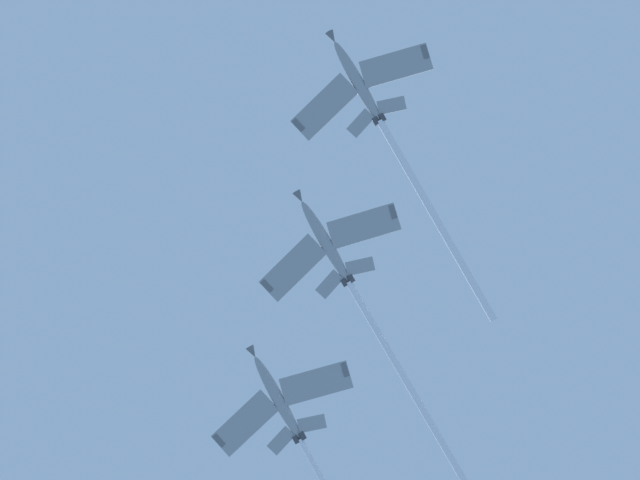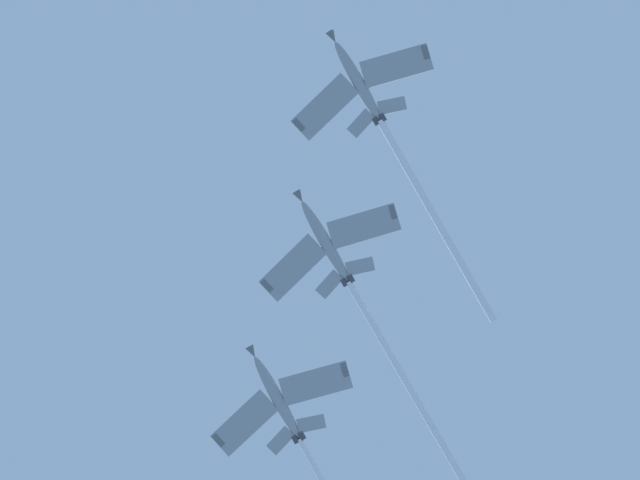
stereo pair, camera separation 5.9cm
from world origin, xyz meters
name	(u,v)px [view 1 (the left image)]	position (x,y,z in m)	size (l,w,h in m)	color
jet_lead	(386,131)	(2.13, 2.28, 143.41)	(20.00, 41.57, 11.11)	gray
jet_second	(360,302)	(17.97, -12.76, 139.46)	(20.04, 48.14, 11.63)	gray
jet_third	(298,435)	(34.69, -21.24, 137.55)	(20.01, 42.02, 10.46)	gray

